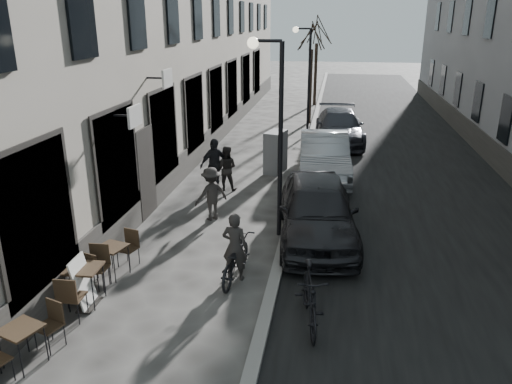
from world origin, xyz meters
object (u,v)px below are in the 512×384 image
(pedestrian_far, at_px, (214,165))
(bistro_set_a, at_px, (23,342))
(utility_cabinet, at_px, (276,152))
(tree_near, at_px, (312,34))
(pedestrian_near, at_px, (226,168))
(car_far, at_px, (339,127))
(car_near, at_px, (317,210))
(pedestrian_mid, at_px, (211,194))
(moped, at_px, (310,297))
(bistro_set_b, at_px, (85,281))
(streetlamp_far, at_px, (306,69))
(tree_far, at_px, (317,31))
(car_mid, at_px, (324,156))
(bicycle, at_px, (235,259))
(sign_board, at_px, (84,287))
(bistro_set_c, at_px, (113,258))
(streetlamp_near, at_px, (274,118))

(pedestrian_far, bearing_deg, bistro_set_a, -141.05)
(bistro_set_a, distance_m, utility_cabinet, 11.94)
(tree_near, height_order, pedestrian_near, tree_near)
(pedestrian_far, distance_m, car_far, 8.52)
(bistro_set_a, distance_m, car_near, 7.43)
(bistro_set_a, bearing_deg, pedestrian_mid, 95.91)
(utility_cabinet, relative_size, moped, 0.79)
(bistro_set_b, bearing_deg, bistro_set_a, -95.35)
(streetlamp_far, bearing_deg, pedestrian_near, -103.15)
(bistro_set_a, bearing_deg, tree_far, 101.55)
(pedestrian_far, bearing_deg, car_mid, -14.93)
(pedestrian_far, relative_size, car_mid, 0.37)
(tree_near, relative_size, bistro_set_a, 3.81)
(tree_near, relative_size, bicycle, 3.13)
(streetlamp_far, bearing_deg, car_near, -84.47)
(tree_far, xyz_separation_m, utility_cabinet, (-0.70, -15.34, -3.89))
(sign_board, height_order, moped, moped)
(car_mid, height_order, moped, car_mid)
(car_mid, bearing_deg, bistro_set_b, -120.03)
(bistro_set_a, height_order, pedestrian_near, pedestrian_near)
(bicycle, bearing_deg, tree_near, -86.39)
(bistro_set_c, relative_size, pedestrian_far, 0.85)
(bistro_set_a, xyz_separation_m, car_mid, (4.60, 11.16, 0.36))
(bistro_set_b, distance_m, moped, 4.54)
(streetlamp_near, height_order, pedestrian_far, streetlamp_near)
(tree_near, relative_size, car_mid, 1.17)
(tree_near, height_order, utility_cabinet, tree_near)
(streetlamp_near, bearing_deg, bistro_set_b, -130.00)
(pedestrian_far, bearing_deg, streetlamp_near, -98.04)
(pedestrian_mid, distance_m, car_mid, 5.39)
(streetlamp_far, relative_size, car_far, 1.00)
(utility_cabinet, relative_size, car_far, 0.30)
(bistro_set_a, xyz_separation_m, pedestrian_far, (1.05, 9.16, 0.45))
(pedestrian_near, xyz_separation_m, pedestrian_far, (-0.36, -0.18, 0.14))
(bistro_set_b, bearing_deg, car_mid, 61.49)
(bistro_set_a, xyz_separation_m, utility_cabinet, (2.80, 11.60, 0.34))
(bistro_set_c, height_order, moped, moped)
(bistro_set_b, relative_size, moped, 0.83)
(bistro_set_a, height_order, bistro_set_b, bistro_set_b)
(sign_board, distance_m, bicycle, 3.19)
(tree_near, xyz_separation_m, car_near, (1.10, -15.12, -3.84))
(tree_near, bearing_deg, moped, -86.56)
(car_near, relative_size, car_mid, 0.99)
(tree_far, xyz_separation_m, bistro_set_b, (-3.40, -24.96, -4.17))
(car_mid, relative_size, car_far, 0.95)
(car_far, bearing_deg, car_near, -96.75)
(streetlamp_far, bearing_deg, tree_far, 89.54)
(bistro_set_a, xyz_separation_m, pedestrian_near, (1.42, 9.34, 0.31))
(pedestrian_near, bearing_deg, streetlamp_near, 121.31)
(streetlamp_near, height_order, streetlamp_far, same)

